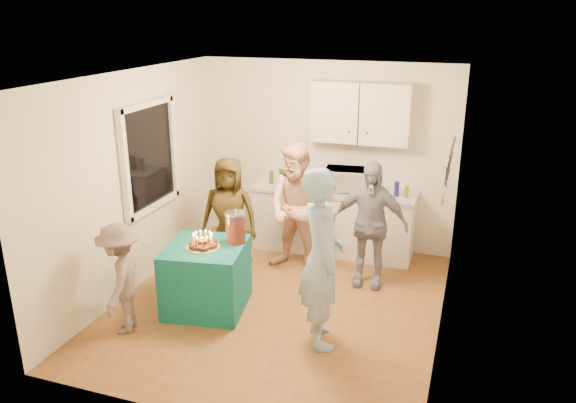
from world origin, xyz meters
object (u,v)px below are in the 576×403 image
(counter, at_px, (333,222))
(child_near_left, at_px, (121,279))
(party_table, at_px, (206,277))
(woman_back_center, at_px, (298,209))
(microwave, at_px, (346,180))
(woman_back_left, at_px, (230,214))
(woman_back_right, at_px, (369,224))
(punch_jar, at_px, (236,228))
(man_birthday, at_px, (322,258))

(counter, height_order, child_near_left, child_near_left)
(party_table, xyz_separation_m, woman_back_center, (0.68, 1.26, 0.47))
(microwave, relative_size, woman_back_center, 0.32)
(woman_back_left, relative_size, woman_back_center, 0.88)
(counter, distance_m, woman_back_right, 1.12)
(punch_jar, xyz_separation_m, woman_back_center, (0.39, 1.05, -0.08))
(woman_back_right, bearing_deg, microwave, 119.48)
(punch_jar, height_order, woman_back_left, woman_back_left)
(microwave, bearing_deg, party_table, -125.93)
(punch_jar, bearing_deg, party_table, -143.81)
(microwave, bearing_deg, woman_back_center, -126.78)
(microwave, distance_m, woman_back_right, 1.01)
(punch_jar, relative_size, man_birthday, 0.18)
(counter, bearing_deg, microwave, 0.00)
(woman_back_left, xyz_separation_m, child_near_left, (-0.44, -1.75, -0.15))
(woman_back_center, distance_m, child_near_left, 2.37)
(man_birthday, bearing_deg, woman_back_right, -34.14)
(counter, relative_size, child_near_left, 1.83)
(woman_back_center, bearing_deg, child_near_left, -114.66)
(party_table, xyz_separation_m, woman_back_right, (1.60, 1.17, 0.41))
(woman_back_center, bearing_deg, counter, 79.02)
(party_table, distance_m, man_birthday, 1.52)
(woman_back_left, relative_size, woman_back_right, 0.95)
(counter, height_order, woman_back_left, woman_back_left)
(man_birthday, xyz_separation_m, woman_back_center, (-0.72, 1.49, -0.07))
(microwave, xyz_separation_m, child_near_left, (-1.72, -2.72, -0.46))
(child_near_left, bearing_deg, woman_back_left, 146.61)
(woman_back_center, xyz_separation_m, child_near_left, (-1.29, -1.97, -0.25))
(microwave, xyz_separation_m, punch_jar, (-0.82, -1.80, -0.13))
(woman_back_left, distance_m, child_near_left, 1.81)
(microwave, bearing_deg, counter, 173.00)
(microwave, distance_m, woman_back_center, 0.89)
(counter, relative_size, woman_back_right, 1.40)
(counter, height_order, punch_jar, punch_jar)
(punch_jar, relative_size, woman_back_right, 0.22)
(punch_jar, relative_size, child_near_left, 0.28)
(woman_back_right, distance_m, child_near_left, 2.92)
(counter, distance_m, woman_back_left, 1.52)
(man_birthday, bearing_deg, microwave, -18.50)
(counter, distance_m, woman_back_center, 0.90)
(child_near_left, bearing_deg, punch_jar, 116.34)
(punch_jar, xyz_separation_m, child_near_left, (-0.90, -0.92, -0.33))
(microwave, height_order, child_near_left, microwave)
(party_table, distance_m, woman_back_left, 1.12)
(microwave, bearing_deg, woman_back_left, -150.06)
(counter, xyz_separation_m, microwave, (0.16, 0.00, 0.63))
(woman_back_right, xyz_separation_m, child_near_left, (-2.22, -1.89, -0.19))
(man_birthday, height_order, woman_back_left, man_birthday)
(microwave, distance_m, woman_back_left, 1.64)
(counter, distance_m, microwave, 0.65)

